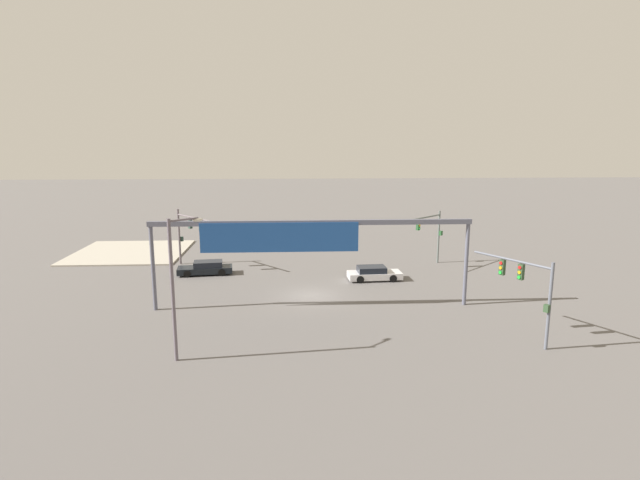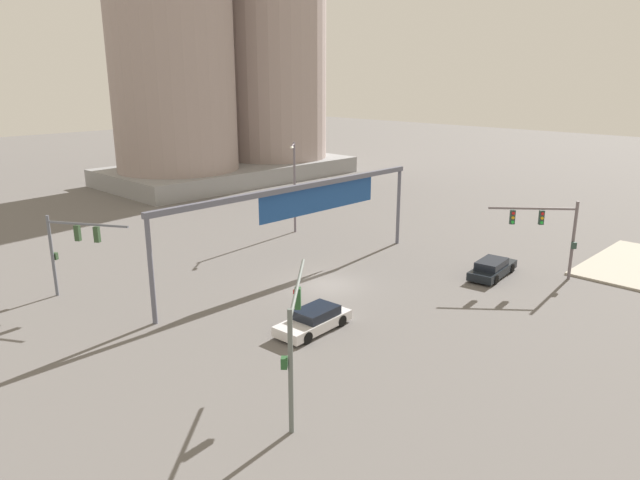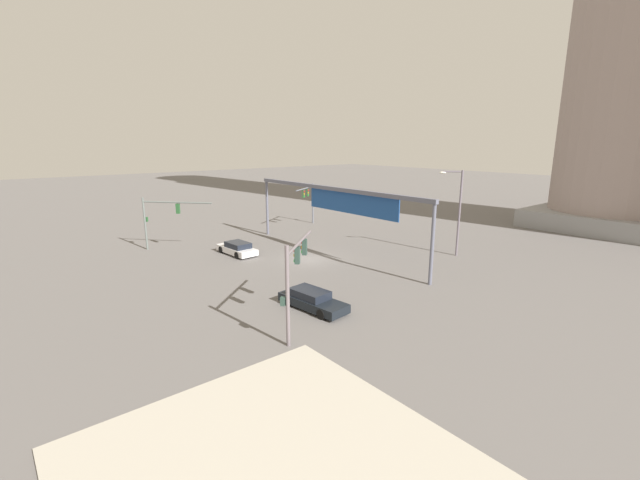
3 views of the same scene
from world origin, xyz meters
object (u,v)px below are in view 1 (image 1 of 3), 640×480
at_px(traffic_signal_opposite_side, 187,229).
at_px(traffic_signal_cross_street, 429,229).
at_px(sedan_car_waiting_far, 374,274).
at_px(traffic_signal_near_corner, 527,283).
at_px(streetlamp_curved_arm, 176,280).
at_px(sedan_car_approaching, 206,268).

distance_m(traffic_signal_opposite_side, traffic_signal_cross_street, 22.76).
bearing_deg(sedan_car_waiting_far, traffic_signal_opposite_side, 158.53).
distance_m(traffic_signal_near_corner, streetlamp_curved_arm, 20.17).
distance_m(sedan_car_approaching, sedan_car_waiting_far, 15.00).
bearing_deg(streetlamp_curved_arm, traffic_signal_near_corner, -35.65).
bearing_deg(streetlamp_curved_arm, traffic_signal_opposite_side, 59.66).
bearing_deg(traffic_signal_opposite_side, traffic_signal_near_corner, 10.21).
bearing_deg(traffic_signal_cross_street, traffic_signal_near_corner, 51.15).
bearing_deg(traffic_signal_near_corner, traffic_signal_opposite_side, 19.96).
xyz_separation_m(traffic_signal_opposite_side, sedan_car_approaching, (-2.04, 2.79, -3.11)).
relative_size(traffic_signal_near_corner, sedan_car_approaching, 1.04).
bearing_deg(sedan_car_approaching, traffic_signal_opposite_side, -60.43).
bearing_deg(sedan_car_waiting_far, sedan_car_approaching, 166.30).
height_order(traffic_signal_cross_street, sedan_car_waiting_far, traffic_signal_cross_street).
relative_size(traffic_signal_cross_street, sedan_car_approaching, 1.13).
xyz_separation_m(traffic_signal_opposite_side, sedan_car_waiting_far, (-16.81, 5.44, -3.11)).
xyz_separation_m(streetlamp_curved_arm, sedan_car_approaching, (1.57, -18.15, -3.98)).
xyz_separation_m(traffic_signal_opposite_side, traffic_signal_cross_street, (-22.75, 0.66, -0.08)).
bearing_deg(traffic_signal_cross_street, sedan_car_waiting_far, -2.94).
bearing_deg(traffic_signal_opposite_side, traffic_signal_cross_street, 47.81).
height_order(streetlamp_curved_arm, sedan_car_approaching, streetlamp_curved_arm).
distance_m(traffic_signal_opposite_side, sedan_car_waiting_far, 17.94).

